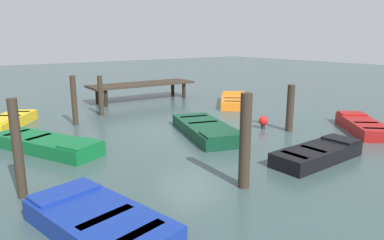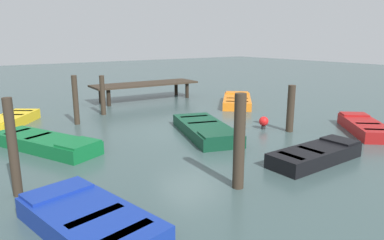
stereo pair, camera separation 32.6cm
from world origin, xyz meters
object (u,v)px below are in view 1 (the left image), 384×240
Objects in this scene: mooring_piling_mid_right at (290,108)px; marker_buoy at (263,121)px; dock_segment at (142,85)px; rowboat_yellow at (8,121)px; rowboat_black at (318,153)px; rowboat_red at (363,126)px; mooring_piling_near_right at (17,149)px; rowboat_orange at (234,100)px; mooring_piling_far_left at (245,142)px; rowboat_dark_green at (206,129)px; rowboat_blue at (98,221)px; mooring_piling_mid_left at (101,96)px; mooring_piling_far_right at (74,101)px; rowboat_green at (46,144)px.

mooring_piling_mid_right is 1.12m from marker_buoy.
rowboat_yellow is at bearing -160.51° from dock_segment.
dock_segment is at bearing 85.12° from rowboat_black.
mooring_piling_near_right reaches higher than rowboat_red.
rowboat_orange is 2.03× the size of mooring_piling_mid_right.
mooring_piling_far_left is 1.01× the size of mooring_piling_near_right.
mooring_piling_far_left is 5.61m from mooring_piling_mid_right.
rowboat_dark_green is 6.76m from rowboat_blue.
mooring_piling_mid_left reaches higher than dock_segment.
rowboat_yellow is 10.50m from rowboat_orange.
mooring_piling_mid_right is (4.97, 2.59, -0.24)m from mooring_piling_far_left.
mooring_piling_near_right is 1.11× the size of mooring_piling_far_right.
rowboat_black is at bearing -75.26° from mooring_piling_mid_left.
rowboat_yellow is at bearing -117.10° from rowboat_dark_green.
dock_segment is 11.76m from rowboat_black.
rowboat_green is at bearing 163.77° from marker_buoy.
rowboat_green and rowboat_red have the same top height.
dock_segment is 7.51m from rowboat_yellow.
marker_buoy is (0.60, -8.33, -0.56)m from dock_segment.
rowboat_orange is at bearing -65.83° from rowboat_blue.
mooring_piling_far_left is at bearing -30.70° from mooring_piling_near_right.
marker_buoy is at bearing 5.99° from mooring_piling_near_right.
rowboat_blue is at bearing -36.89° from rowboat_dark_green.
rowboat_black is 6.38m from rowboat_blue.
mooring_piling_far_left is at bearing -152.48° from mooring_piling_mid_right.
rowboat_yellow is at bearing 161.19° from rowboat_green.
rowboat_dark_green is 1.02× the size of rowboat_green.
rowboat_black is at bearing 30.14° from rowboat_dark_green.
mooring_piling_mid_left is (-6.62, 8.47, 0.67)m from rowboat_red.
rowboat_red and rowboat_orange have the same top height.
rowboat_orange is at bearing 145.44° from rowboat_dark_green.
mooring_piling_far_left is 1.12× the size of mooring_piling_far_right.
rowboat_yellow is 6.09× the size of marker_buoy.
marker_buoy is (8.67, 0.91, -0.80)m from mooring_piling_near_right.
rowboat_red is at bearing -97.40° from rowboat_blue.
mooring_piling_mid_left reaches higher than rowboat_yellow.
mooring_piling_mid_right is (2.03, 2.57, 0.64)m from rowboat_black.
mooring_piling_mid_left is (3.38, 3.83, 0.67)m from rowboat_green.
mooring_piling_near_right is at bearing 157.34° from rowboat_orange.
marker_buoy reaches higher than rowboat_orange.
rowboat_orange is (9.94, 2.12, 0.00)m from rowboat_green.
rowboat_blue is at bearing 177.31° from mooring_piling_far_left.
rowboat_yellow is (-0.39, 4.00, 0.00)m from rowboat_green.
dock_segment is 1.71× the size of rowboat_orange.
mooring_piling_mid_right reaches higher than marker_buoy.
mooring_piling_near_right is (-1.30, -3.05, 0.87)m from rowboat_green.
rowboat_dark_green is at bearing 100.23° from rowboat_red.
rowboat_black is 6.24× the size of marker_buoy.
mooring_piling_far_right is at bearing 89.96° from rowboat_red.
mooring_piling_mid_right is (6.04, -5.69, -0.12)m from mooring_piling_far_right.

